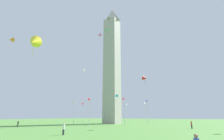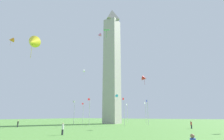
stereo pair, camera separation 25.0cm
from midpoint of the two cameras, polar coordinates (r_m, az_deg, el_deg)
name	(u,v)px [view 1 (the left image)]	position (r m, az deg, el deg)	size (l,w,h in m)	color
ground_plane	(112,124)	(66.01, -0.11, -17.99)	(260.00, 260.00, 0.00)	#548C3D
obelisk_monument	(112,61)	(69.60, -0.10, 3.02)	(5.49, 5.49, 49.94)	#A8A399
flagpole_n	(90,110)	(54.01, -7.88, -13.53)	(1.12, 0.14, 8.35)	silver
flagpole_ne	(124,110)	(52.31, 4.10, -13.57)	(1.12, 0.14, 8.35)	silver
flagpole_e	(148,111)	(60.14, 12.09, -13.54)	(1.12, 0.14, 8.35)	silver
flagpole_se	(146,112)	(71.03, 11.37, -13.84)	(1.12, 0.14, 8.35)	silver
flagpole_s	(127,112)	(78.63, 5.19, -14.22)	(1.12, 0.14, 8.35)	silver
flagpole_sw	(104,112)	(79.77, -2.92, -14.28)	(1.12, 0.14, 8.35)	silver
flagpole_w	(83,112)	(74.04, -10.07, -13.96)	(1.12, 0.14, 8.35)	silver
flagpole_nw	(74,111)	(63.68, -12.98, -13.58)	(1.12, 0.14, 8.35)	silver
person_black_shirt	(18,124)	(51.12, -29.77, -15.79)	(0.32, 0.32, 1.68)	#2D2D38
person_red_shirt	(192,125)	(43.86, 25.54, -16.65)	(0.32, 0.32, 1.69)	#2D2D38
person_white_shirt	(64,129)	(27.68, -16.60, -18.84)	(0.32, 0.32, 1.79)	#2D2D38
kite_yellow_delta	(34,42)	(22.86, -25.57, 8.73)	(2.41, 2.30, 3.07)	yellow
kite_white_box	(84,71)	(52.32, -9.68, -0.20)	(0.87, 0.89, 1.74)	white
kite_orange_delta	(11,40)	(49.97, -31.47, 8.89)	(1.56, 1.41, 2.37)	orange
kite_red_delta	(145,78)	(44.26, 11.01, -2.81)	(1.42, 1.55, 2.46)	red
kite_pink_delta	(99,35)	(61.68, -4.46, 11.95)	(2.04, 2.08, 2.71)	pink
kite_green_diamond	(107,30)	(31.77, -1.86, 13.52)	(1.42, 1.46, 1.79)	green
kite_cyan_delta	(117,96)	(56.99, 1.65, -9.10)	(1.57, 1.38, 2.21)	#33C6D1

